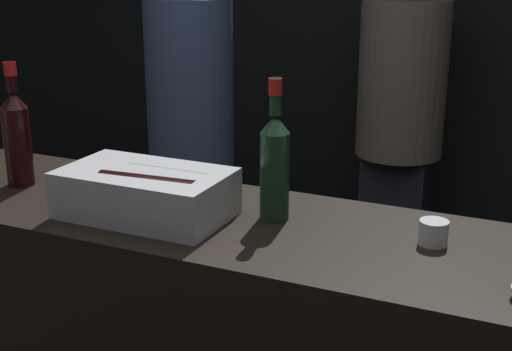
# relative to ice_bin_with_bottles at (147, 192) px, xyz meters

# --- Properties ---
(wall_back_chalkboard) EXTENTS (6.40, 0.06, 2.80)m
(wall_back_chalkboard) POSITION_rel_ice_bin_with_bottles_xyz_m (0.27, 2.16, 0.33)
(wall_back_chalkboard) COLOR black
(wall_back_chalkboard) RESTS_ON ground_plane
(ice_bin_with_bottles) EXTENTS (0.44, 0.26, 0.13)m
(ice_bin_with_bottles) POSITION_rel_ice_bin_with_bottles_xyz_m (0.00, 0.00, 0.00)
(ice_bin_with_bottles) COLOR #B7BABF
(ice_bin_with_bottles) RESTS_ON bar_counter
(candle_votive) EXTENTS (0.07, 0.07, 0.06)m
(candle_votive) POSITION_rel_ice_bin_with_bottles_xyz_m (0.72, 0.12, -0.04)
(candle_votive) COLOR silver
(candle_votive) RESTS_ON bar_counter
(red_wine_bottle_tall) EXTENTS (0.08, 0.08, 0.37)m
(red_wine_bottle_tall) POSITION_rel_ice_bin_with_bottles_xyz_m (-0.49, 0.06, 0.09)
(red_wine_bottle_tall) COLOR black
(red_wine_bottle_tall) RESTS_ON bar_counter
(red_wine_bottle_burgundy) EXTENTS (0.08, 0.08, 0.37)m
(red_wine_bottle_burgundy) POSITION_rel_ice_bin_with_bottles_xyz_m (0.31, 0.12, 0.09)
(red_wine_bottle_burgundy) COLOR #143319
(red_wine_bottle_burgundy) RESTS_ON bar_counter
(person_in_hoodie) EXTENTS (0.36, 0.36, 1.71)m
(person_in_hoodie) POSITION_rel_ice_bin_with_bottles_xyz_m (-0.46, 1.04, -0.12)
(person_in_hoodie) COLOR black
(person_in_hoodie) RESTS_ON ground_plane
(person_blond_tee) EXTENTS (0.40, 0.40, 1.68)m
(person_blond_tee) POSITION_rel_ice_bin_with_bottles_xyz_m (0.26, 1.71, -0.15)
(person_blond_tee) COLOR black
(person_blond_tee) RESTS_ON ground_plane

